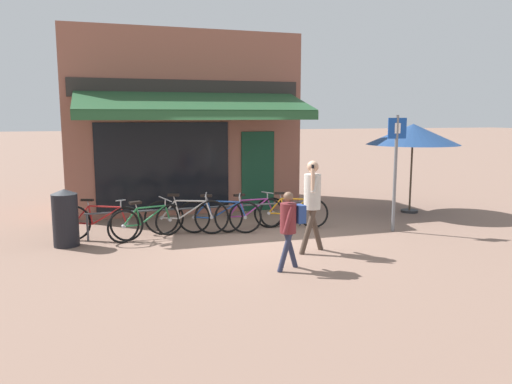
{
  "coord_description": "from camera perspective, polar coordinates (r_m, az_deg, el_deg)",
  "views": [
    {
      "loc": [
        -2.78,
        -9.41,
        2.51
      ],
      "look_at": [
        0.1,
        -0.34,
        1.05
      ],
      "focal_mm": 35.0,
      "sensor_mm": 36.0,
      "label": 1
    }
  ],
  "objects": [
    {
      "name": "bicycle_purple",
      "position": [
        11.04,
        -0.58,
        -2.46
      ],
      "size": [
        1.76,
        0.57,
        0.83
      ],
      "rotation": [
        -0.07,
        0.0,
        0.18
      ],
      "color": "black",
      "rests_on": "ground_plane"
    },
    {
      "name": "pedestrian_child",
      "position": [
        8.14,
        3.89,
        -3.33
      ],
      "size": [
        0.5,
        0.46,
        1.31
      ],
      "rotation": [
        0.0,
        0.0,
        3.22
      ],
      "color": "#282D47",
      "rests_on": "ground_plane"
    },
    {
      "name": "litter_bin",
      "position": [
        10.31,
        -20.96,
        -2.75
      ],
      "size": [
        0.49,
        0.49,
        1.12
      ],
      "color": "black",
      "rests_on": "ground_plane"
    },
    {
      "name": "bicycle_blue",
      "position": [
        10.73,
        -4.21,
        -2.74
      ],
      "size": [
        1.75,
        0.71,
        0.85
      ],
      "rotation": [
        0.03,
        0.0,
        -0.32
      ],
      "color": "black",
      "rests_on": "ground_plane"
    },
    {
      "name": "bicycle_silver",
      "position": [
        10.69,
        -7.95,
        -2.76
      ],
      "size": [
        1.76,
        0.62,
        0.89
      ],
      "rotation": [
        0.02,
        0.0,
        -0.25
      ],
      "color": "black",
      "rests_on": "ground_plane"
    },
    {
      "name": "bike_rack_rail",
      "position": [
        10.81,
        -6.36,
        -2.11
      ],
      "size": [
        4.74,
        0.04,
        0.57
      ],
      "color": "#47494F",
      "rests_on": "ground_plane"
    },
    {
      "name": "bicycle_red",
      "position": [
        10.59,
        -17.39,
        -3.29
      ],
      "size": [
        1.71,
        0.81,
        0.87
      ],
      "rotation": [
        -0.12,
        0.0,
        -0.39
      ],
      "color": "black",
      "rests_on": "ground_plane"
    },
    {
      "name": "cafe_parasol",
      "position": [
        13.51,
        17.5,
        6.27
      ],
      "size": [
        2.36,
        2.36,
        2.31
      ],
      "color": "#4C3D2D",
      "rests_on": "ground_plane"
    },
    {
      "name": "bicycle_green",
      "position": [
        10.42,
        -12.34,
        -3.34
      ],
      "size": [
        1.64,
        0.72,
        0.84
      ],
      "rotation": [
        0.08,
        0.0,
        0.37
      ],
      "color": "black",
      "rests_on": "ground_plane"
    },
    {
      "name": "shop_front",
      "position": [
        14.18,
        -8.7,
        7.84
      ],
      "size": [
        6.02,
        4.81,
        4.64
      ],
      "color": "#8E5647",
      "rests_on": "ground_plane"
    },
    {
      "name": "ground_plane",
      "position": [
        10.13,
        -1.1,
        -5.63
      ],
      "size": [
        160.0,
        160.0,
        0.0
      ],
      "primitive_type": "plane",
      "color": "#846656"
    },
    {
      "name": "parking_sign",
      "position": [
        11.15,
        15.68,
        3.41
      ],
      "size": [
        0.44,
        0.07,
        2.53
      ],
      "color": "slate",
      "rests_on": "ground_plane"
    },
    {
      "name": "pedestrian_adult",
      "position": [
        9.19,
        6.46,
        -0.4
      ],
      "size": [
        0.57,
        0.52,
        1.72
      ],
      "rotation": [
        0.0,
        0.0,
        3.16
      ],
      "color": "#47382D",
      "rests_on": "ground_plane"
    },
    {
      "name": "bicycle_orange",
      "position": [
        11.27,
        4.0,
        -2.29
      ],
      "size": [
        1.63,
        0.66,
        0.83
      ],
      "rotation": [
        -0.1,
        0.0,
        -0.33
      ],
      "color": "black",
      "rests_on": "ground_plane"
    }
  ]
}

